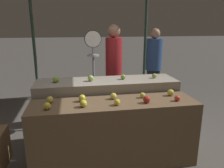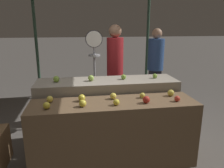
% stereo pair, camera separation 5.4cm
% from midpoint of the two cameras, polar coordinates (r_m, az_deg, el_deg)
% --- Properties ---
extents(ground_plane, '(60.00, 60.00, 0.00)m').
position_cam_midpoint_polar(ground_plane, '(3.10, 1.01, -19.64)').
color(ground_plane, '#59544F').
extents(display_counter_front, '(2.08, 0.55, 0.85)m').
position_cam_midpoint_polar(display_counter_front, '(2.88, 1.05, -12.70)').
color(display_counter_front, brown).
rests_on(display_counter_front, ground_plane).
extents(display_counter_back, '(2.08, 0.55, 0.98)m').
position_cam_midpoint_polar(display_counter_back, '(3.39, -0.73, -7.02)').
color(display_counter_back, gray).
rests_on(display_counter_back, ground_plane).
extents(apple_front_0, '(0.08, 0.08, 0.08)m').
position_cam_midpoint_polar(apple_front_0, '(2.58, -16.14, -5.43)').
color(apple_front_0, gold).
rests_on(apple_front_0, display_counter_front).
extents(apple_front_1, '(0.09, 0.09, 0.09)m').
position_cam_midpoint_polar(apple_front_1, '(2.56, -7.09, -5.03)').
color(apple_front_1, gold).
rests_on(apple_front_1, display_counter_front).
extents(apple_front_2, '(0.08, 0.08, 0.08)m').
position_cam_midpoint_polar(apple_front_2, '(2.59, 1.75, -4.77)').
color(apple_front_2, gold).
rests_on(apple_front_2, display_counter_front).
extents(apple_front_3, '(0.09, 0.09, 0.09)m').
position_cam_midpoint_polar(apple_front_3, '(2.69, 9.50, -4.06)').
color(apple_front_3, '#AD281E').
rests_on(apple_front_3, display_counter_front).
extents(apple_front_4, '(0.07, 0.07, 0.07)m').
position_cam_midpoint_polar(apple_front_4, '(2.84, 17.20, -3.68)').
color(apple_front_4, red).
rests_on(apple_front_4, display_counter_front).
extents(apple_front_5, '(0.08, 0.08, 0.08)m').
position_cam_midpoint_polar(apple_front_5, '(2.78, -15.42, -3.85)').
color(apple_front_5, yellow).
rests_on(apple_front_5, display_counter_front).
extents(apple_front_6, '(0.09, 0.09, 0.09)m').
position_cam_midpoint_polar(apple_front_6, '(2.74, -7.36, -3.61)').
color(apple_front_6, gold).
rests_on(apple_front_6, display_counter_front).
extents(apple_front_7, '(0.08, 0.08, 0.08)m').
position_cam_midpoint_polar(apple_front_7, '(2.80, 0.87, -3.15)').
color(apple_front_7, yellow).
rests_on(apple_front_7, display_counter_front).
extents(apple_front_8, '(0.07, 0.07, 0.07)m').
position_cam_midpoint_polar(apple_front_8, '(2.87, 8.48, -2.95)').
color(apple_front_8, gold).
rests_on(apple_front_8, display_counter_front).
extents(apple_front_9, '(0.09, 0.09, 0.09)m').
position_cam_midpoint_polar(apple_front_9, '(3.03, 15.61, -2.24)').
color(apple_front_9, gold).
rests_on(apple_front_9, display_counter_front).
extents(apple_back_0, '(0.09, 0.09, 0.09)m').
position_cam_midpoint_polar(apple_back_0, '(3.20, -13.89, 1.26)').
color(apple_back_0, '#84AD3D').
rests_on(apple_back_0, display_counter_back).
extents(apple_back_1, '(0.09, 0.09, 0.09)m').
position_cam_midpoint_polar(apple_back_1, '(3.19, -5.03, 1.56)').
color(apple_back_1, '#8EB247').
rests_on(apple_back_1, display_counter_back).
extents(apple_back_2, '(0.08, 0.08, 0.08)m').
position_cam_midpoint_polar(apple_back_2, '(3.28, 3.51, 1.87)').
color(apple_back_2, '#7AA338').
rests_on(apple_back_2, display_counter_back).
extents(apple_back_3, '(0.07, 0.07, 0.07)m').
position_cam_midpoint_polar(apple_back_3, '(3.41, 11.60, 2.09)').
color(apple_back_3, '#7AA338').
rests_on(apple_back_3, display_counter_back).
extents(produce_scale, '(0.29, 0.20, 1.68)m').
position_cam_midpoint_polar(produce_scale, '(3.77, -4.23, 6.93)').
color(produce_scale, '#99999E').
rests_on(produce_scale, ground_plane).
extents(person_vendor_at_scale, '(0.37, 0.37, 1.78)m').
position_cam_midpoint_polar(person_vendor_at_scale, '(4.10, 1.17, 5.14)').
color(person_vendor_at_scale, '#2D2D38').
rests_on(person_vendor_at_scale, ground_plane).
extents(person_customer_left, '(0.41, 0.41, 1.70)m').
position_cam_midpoint_polar(person_customer_left, '(4.99, 11.60, 5.84)').
color(person_customer_left, '#2D2D38').
rests_on(person_customer_left, ground_plane).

